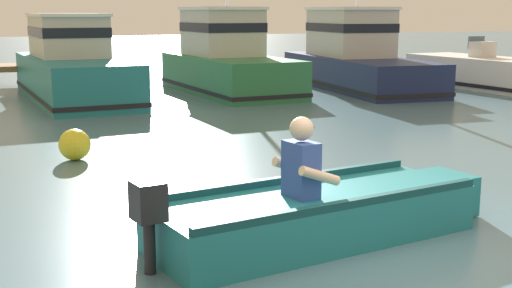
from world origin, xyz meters
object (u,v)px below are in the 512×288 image
at_px(moored_boat_green, 227,61).
at_px(moored_boat_navy, 355,58).
at_px(rowboat_with_person, 320,213).
at_px(moored_boat_white, 492,74).
at_px(mooring_buoy, 75,145).
at_px(moored_boat_teal, 72,67).

bearing_deg(moored_boat_green, moored_boat_navy, -2.83).
distance_m(rowboat_with_person, moored_boat_white, 14.26).
relative_size(rowboat_with_person, moored_boat_navy, 0.56).
relative_size(moored_boat_white, mooring_buoy, 12.34).
xyz_separation_m(moored_boat_teal, moored_boat_green, (4.03, 0.01, 0.05)).
bearing_deg(mooring_buoy, moored_boat_teal, 84.82).
distance_m(moored_boat_teal, moored_boat_navy, 7.80).
bearing_deg(moored_boat_white, moored_boat_navy, 154.72).
bearing_deg(rowboat_with_person, moored_boat_green, 76.46).
xyz_separation_m(rowboat_with_person, moored_boat_green, (2.86, 11.90, 0.59)).
distance_m(moored_boat_navy, moored_boat_white, 3.84).
bearing_deg(mooring_buoy, moored_boat_green, 57.86).
bearing_deg(moored_boat_navy, rowboat_with_person, -119.52).
height_order(rowboat_with_person, moored_boat_white, moored_boat_white).
distance_m(moored_boat_teal, moored_boat_white, 11.39).
bearing_deg(moored_boat_green, moored_boat_teal, -179.86).
relative_size(rowboat_with_person, moored_boat_teal, 0.57).
relative_size(moored_boat_green, moored_boat_navy, 0.84).
relative_size(moored_boat_green, mooring_buoy, 12.04).
distance_m(moored_boat_green, moored_boat_navy, 3.77).
relative_size(moored_boat_teal, mooring_buoy, 14.15).
height_order(rowboat_with_person, moored_boat_teal, moored_boat_teal).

